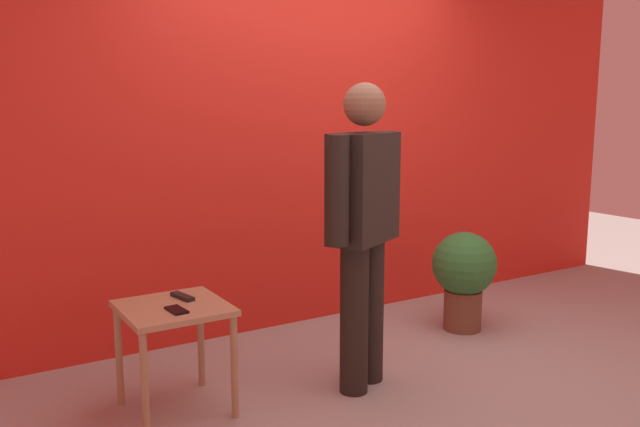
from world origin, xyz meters
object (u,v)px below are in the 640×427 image
(cell_phone, at_px, (177,310))
(tv_remote, at_px, (182,296))
(potted_plant, at_px, (464,272))
(standing_person, at_px, (363,221))
(side_table, at_px, (174,322))

(cell_phone, height_order, tv_remote, tv_remote)
(tv_remote, bearing_deg, potted_plant, -9.95)
(standing_person, xyz_separation_m, cell_phone, (-1.00, 0.15, -0.37))
(tv_remote, bearing_deg, cell_phone, -129.18)
(side_table, bearing_deg, standing_person, -14.06)
(standing_person, height_order, tv_remote, standing_person)
(standing_person, distance_m, side_table, 1.11)
(side_table, height_order, tv_remote, tv_remote)
(standing_person, height_order, cell_phone, standing_person)
(side_table, height_order, potted_plant, potted_plant)
(side_table, distance_m, cell_phone, 0.14)
(cell_phone, xyz_separation_m, tv_remote, (0.10, 0.19, 0.01))
(standing_person, relative_size, potted_plant, 2.41)
(side_table, relative_size, tv_remote, 3.28)
(potted_plant, bearing_deg, cell_phone, -173.51)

